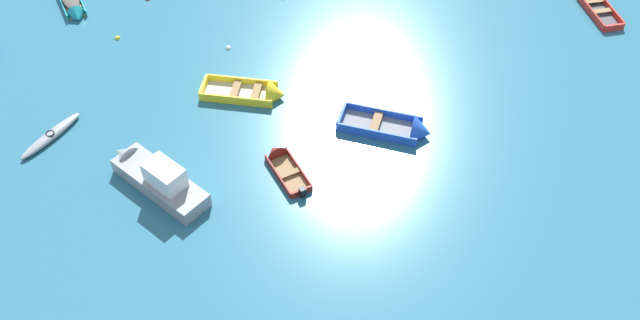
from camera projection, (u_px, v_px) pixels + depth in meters
name	position (u px, v px, depth m)	size (l,w,h in m)	color
rowboat_blue_far_left	(404.00, 129.00, 32.23)	(4.47, 2.45, 1.39)	gray
motor_launch_grey_center	(154.00, 176.00, 29.89)	(4.93, 4.27, 1.87)	gray
rowboat_turquoise_distant_center	(73.00, 6.00, 38.59)	(2.38, 3.30, 0.95)	#99754C
rowboat_red_outer_right	(592.00, 0.00, 39.12)	(2.00, 3.85, 1.11)	#4C4C51
rowboat_maroon_back_row_center	(281.00, 161.00, 30.99)	(2.31, 3.03, 0.96)	#99754C
rowboat_yellow_cluster_inner	(261.00, 93.00, 33.89)	(4.17, 1.87, 1.33)	beige
kayak_grey_near_camera	(51.00, 136.00, 32.04)	(2.26, 3.28, 0.33)	gray
mooring_buoy_outer_edge	(228.00, 48.00, 36.54)	(0.28, 0.28, 0.28)	silver
mooring_buoy_between_boats_right	(118.00, 39.00, 37.10)	(0.29, 0.29, 0.29)	yellow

